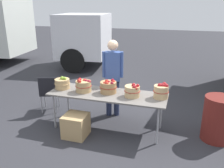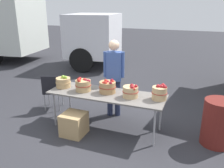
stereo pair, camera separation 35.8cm
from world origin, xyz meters
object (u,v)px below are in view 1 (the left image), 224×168
object	(u,v)px
produce_crate	(76,125)
apple_basket_red_0	(83,86)
market_table	(108,95)
apple_basket_red_3	(161,91)
box_truck	(0,27)
apple_basket_green_0	(62,83)
trash_barrel	(218,119)
vendor_adult	(113,73)
apple_basket_red_2	(132,91)
apple_basket_red_1	(108,87)
folding_chair	(49,91)

from	to	relation	value
produce_crate	apple_basket_red_0	bearing A→B (deg)	90.92
market_table	apple_basket_red_3	size ratio (longest dim) A/B	7.97
produce_crate	box_truck	bearing A→B (deg)	140.46
apple_basket_green_0	box_truck	world-z (taller)	box_truck
apple_basket_red_3	box_truck	xyz separation A→B (m)	(-7.03, 4.01, 0.60)
market_table	apple_basket_red_0	xyz separation A→B (m)	(-0.49, -0.03, 0.16)
market_table	trash_barrel	size ratio (longest dim) A/B	2.73
vendor_adult	trash_barrel	bearing A→B (deg)	152.93
apple_basket_green_0	vendor_adult	world-z (taller)	vendor_adult
apple_basket_red_0	apple_basket_red_2	world-z (taller)	apple_basket_red_0
market_table	apple_basket_red_3	distance (m)	1.04
apple_basket_green_0	apple_basket_red_3	bearing A→B (deg)	1.92
apple_basket_green_0	apple_basket_red_1	world-z (taller)	apple_basket_red_1
apple_basket_red_1	apple_basket_red_3	world-z (taller)	apple_basket_red_3
apple_basket_red_1	box_truck	bearing A→B (deg)	146.11
market_table	apple_basket_green_0	distance (m)	0.99
market_table	apple_basket_red_0	bearing A→B (deg)	-176.81
vendor_adult	produce_crate	world-z (taller)	vendor_adult
produce_crate	trash_barrel	bearing A→B (deg)	14.35
box_truck	apple_basket_red_3	bearing A→B (deg)	-36.72
apple_basket_green_0	apple_basket_red_2	xyz separation A→B (m)	(1.48, -0.03, 0.00)
vendor_adult	produce_crate	size ratio (longest dim) A/B	3.93
apple_basket_red_0	trash_barrel	size ratio (longest dim) A/B	0.39
market_table	folding_chair	bearing A→B (deg)	166.74
market_table	produce_crate	bearing A→B (deg)	-136.02
apple_basket_red_0	trash_barrel	xyz separation A→B (m)	(2.55, 0.21, -0.45)
apple_basket_green_0	box_truck	size ratio (longest dim) A/B	0.04
apple_basket_red_2	apple_basket_red_0	bearing A→B (deg)	-179.25
box_truck	folding_chair	xyz separation A→B (m)	(4.47, -3.73, -0.98)
apple_basket_green_0	apple_basket_red_0	bearing A→B (deg)	-4.61
apple_basket_red_1	produce_crate	xyz separation A→B (m)	(-0.49, -0.52, -0.66)
apple_basket_red_0	vendor_adult	world-z (taller)	vendor_adult
apple_basket_red_3	apple_basket_red_2	bearing A→B (deg)	-169.84
apple_basket_red_2	box_truck	distance (m)	7.72
market_table	apple_basket_green_0	size ratio (longest dim) A/B	7.21
box_truck	vendor_adult	bearing A→B (deg)	-37.44
apple_basket_red_3	folding_chair	world-z (taller)	apple_basket_red_3
apple_basket_green_0	apple_basket_red_1	distance (m)	0.98
apple_basket_red_2	produce_crate	world-z (taller)	apple_basket_red_2
apple_basket_green_0	apple_basket_red_3	size ratio (longest dim) A/B	1.11
trash_barrel	vendor_adult	bearing A→B (deg)	168.85
apple_basket_red_3	box_truck	size ratio (longest dim) A/B	0.04
apple_basket_red_1	vendor_adult	bearing A→B (deg)	98.03
apple_basket_red_2	market_table	bearing A→B (deg)	178.32
folding_chair	trash_barrel	xyz separation A→B (m)	(3.60, -0.18, -0.09)
vendor_adult	trash_barrel	xyz separation A→B (m)	(2.14, -0.42, -0.58)
apple_basket_red_0	produce_crate	size ratio (longest dim) A/B	0.75
folding_chair	apple_basket_red_3	bearing A→B (deg)	153.78
apple_basket_red_2	box_truck	bearing A→B (deg)	147.74
folding_chair	produce_crate	bearing A→B (deg)	121.89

